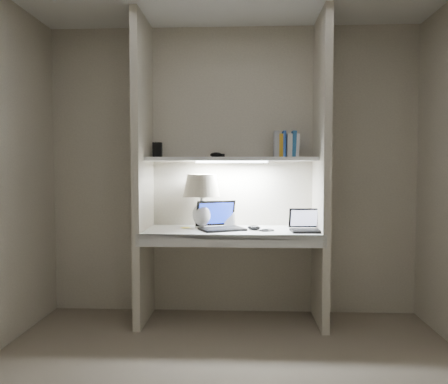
# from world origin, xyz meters

# --- Properties ---
(back_wall) EXTENTS (3.20, 0.01, 2.50)m
(back_wall) POSITION_xyz_m (0.00, 1.50, 1.25)
(back_wall) COLOR beige
(back_wall) RESTS_ON floor
(alcove_panel_left) EXTENTS (0.06, 0.55, 2.50)m
(alcove_panel_left) POSITION_xyz_m (-0.73, 1.23, 1.25)
(alcove_panel_left) COLOR beige
(alcove_panel_left) RESTS_ON floor
(alcove_panel_right) EXTENTS (0.06, 0.55, 2.50)m
(alcove_panel_right) POSITION_xyz_m (0.73, 1.23, 1.25)
(alcove_panel_right) COLOR beige
(alcove_panel_right) RESTS_ON floor
(desk) EXTENTS (1.40, 0.55, 0.04)m
(desk) POSITION_xyz_m (0.00, 1.23, 0.75)
(desk) COLOR white
(desk) RESTS_ON alcove_panel_left
(desk_apron) EXTENTS (1.46, 0.03, 0.10)m
(desk_apron) POSITION_xyz_m (0.00, 0.96, 0.72)
(desk_apron) COLOR silver
(desk_apron) RESTS_ON desk
(shelf) EXTENTS (1.40, 0.36, 0.03)m
(shelf) POSITION_xyz_m (0.00, 1.32, 1.35)
(shelf) COLOR silver
(shelf) RESTS_ON back_wall
(strip_light) EXTENTS (0.60, 0.04, 0.02)m
(strip_light) POSITION_xyz_m (0.00, 1.32, 1.33)
(strip_light) COLOR white
(strip_light) RESTS_ON shelf
(table_lamp) EXTENTS (0.31, 0.31, 0.45)m
(table_lamp) POSITION_xyz_m (-0.25, 1.29, 1.08)
(table_lamp) COLOR white
(table_lamp) RESTS_ON desk
(laptop_main) EXTENTS (0.44, 0.42, 0.23)m
(laptop_main) POSITION_xyz_m (-0.10, 1.23, 0.82)
(laptop_main) COLOR black
(laptop_main) RESTS_ON desk
(laptop_netbook) EXTENTS (0.29, 0.26, 0.18)m
(laptop_netbook) POSITION_xyz_m (0.61, 1.16, 0.81)
(laptop_netbook) COLOR black
(laptop_netbook) RESTS_ON desk
(speaker) EXTENTS (0.10, 0.08, 0.13)m
(speaker) POSITION_xyz_m (-0.02, 1.41, 0.83)
(speaker) COLOR silver
(speaker) RESTS_ON desk
(mouse) EXTENTS (0.13, 0.10, 0.04)m
(mouse) POSITION_xyz_m (0.18, 1.20, 0.79)
(mouse) COLOR black
(mouse) RESTS_ON desk
(cable_coil) EXTENTS (0.12, 0.12, 0.01)m
(cable_coil) POSITION_xyz_m (0.30, 1.16, 0.78)
(cable_coil) COLOR black
(cable_coil) RESTS_ON desk
(sticky_note) EXTENTS (0.10, 0.10, 0.00)m
(sticky_note) POSITION_xyz_m (-0.39, 1.31, 0.77)
(sticky_note) COLOR yellow
(sticky_note) RESTS_ON desk
(book_row) EXTENTS (0.21, 0.15, 0.22)m
(book_row) POSITION_xyz_m (0.45, 1.36, 1.47)
(book_row) COLOR white
(book_row) RESTS_ON shelf
(shelf_box) EXTENTS (0.08, 0.06, 0.13)m
(shelf_box) POSITION_xyz_m (-0.64, 1.38, 1.43)
(shelf_box) COLOR black
(shelf_box) RESTS_ON shelf
(shelf_gadget) EXTENTS (0.11, 0.08, 0.05)m
(shelf_gadget) POSITION_xyz_m (-0.14, 1.41, 1.39)
(shelf_gadget) COLOR black
(shelf_gadget) RESTS_ON shelf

